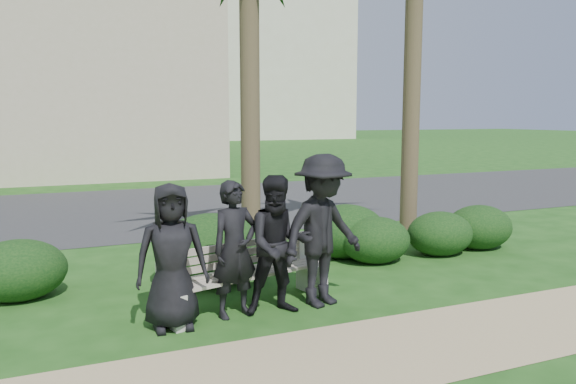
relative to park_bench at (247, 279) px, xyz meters
The scene contains 17 objects.
ground 1.21m from the park_bench, ahead, with size 160.00×160.00×0.00m, color #1B4915.
footpath 2.15m from the park_bench, 56.85° to the right, with size 30.00×1.60×0.01m, color tan.
asphalt_street 8.11m from the park_bench, 81.74° to the left, with size 160.00×8.00×0.01m, color #2D2D30.
stucco_bldg_right 18.32m from the park_bench, 89.48° to the left, with size 8.40×8.40×7.30m.
hotel_tower 58.55m from the park_bench, 74.59° to the left, with size 26.00×18.00×37.30m.
park_bench is the anchor object (origin of this frame).
man_a 1.13m from the park_bench, 160.30° to the right, with size 0.78×0.51×1.59m, color black.
man_b 0.57m from the park_bench, 131.46° to the right, with size 0.57×0.38×1.58m, color black.
man_c 0.66m from the park_bench, 52.67° to the right, with size 0.79×0.62×1.63m, color black.
man_d 1.09m from the park_bench, 19.02° to the right, with size 1.19×0.69×1.85m, color black.
hedge_a 2.93m from the park_bench, 150.98° to the left, with size 1.20×0.99×0.78m, color black.
hedge_b 1.17m from the park_bench, 96.25° to the left, with size 1.53×1.26×1.00m, color black.
hedge_c 1.68m from the park_bench, 89.08° to the left, with size 1.16×0.96×0.76m, color black.
hedge_d 2.87m from the park_bench, 36.54° to the left, with size 1.37×1.13×0.89m, color black.
hedge_e 2.84m from the park_bench, 25.16° to the left, with size 1.14×0.94×0.74m, color black.
hedge_f 4.94m from the park_bench, 15.47° to the left, with size 1.20×0.99×0.78m, color black.
hedge_extra 4.01m from the park_bench, 17.51° to the left, with size 1.14×0.94×0.74m, color black.
Camera 1 is at (-3.30, -6.26, 2.28)m, focal length 35.00 mm.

